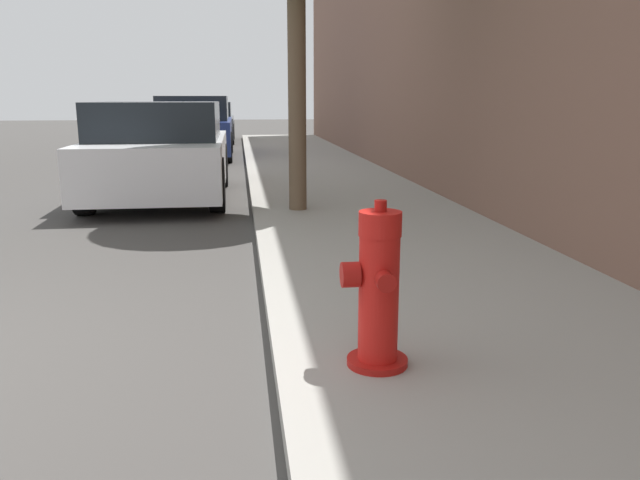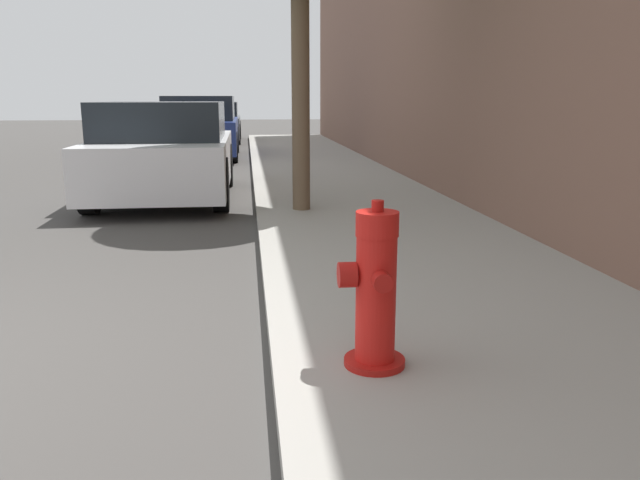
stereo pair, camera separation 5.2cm
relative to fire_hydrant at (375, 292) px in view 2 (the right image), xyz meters
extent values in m
cube|color=#99968E|center=(0.80, 0.34, -0.45)|extent=(2.64, 40.00, 0.11)
cylinder|color=#A91511|center=(0.01, 0.00, -0.37)|extent=(0.31, 0.31, 0.04)
cylinder|color=red|center=(0.01, 0.00, -0.04)|extent=(0.20, 0.20, 0.64)
cylinder|color=red|center=(0.01, 0.00, 0.35)|extent=(0.21, 0.21, 0.12)
cylinder|color=#A91511|center=(0.01, 0.00, 0.43)|extent=(0.06, 0.06, 0.06)
cylinder|color=#A91511|center=(0.01, -0.14, 0.09)|extent=(0.09, 0.07, 0.09)
cylinder|color=#A91511|center=(0.01, 0.14, 0.09)|extent=(0.09, 0.07, 0.09)
cylinder|color=#A91511|center=(-0.14, 0.00, 0.09)|extent=(0.09, 0.13, 0.13)
cube|color=silver|center=(-1.79, 6.39, 0.03)|extent=(1.81, 3.91, 0.69)
cube|color=black|center=(-1.79, 6.24, 0.63)|extent=(1.67, 2.15, 0.51)
cylinder|color=black|center=(-2.61, 7.61, -0.15)|extent=(0.20, 0.71, 0.71)
cylinder|color=black|center=(-0.96, 7.61, -0.15)|extent=(0.20, 0.71, 0.71)
cylinder|color=black|center=(-2.61, 5.18, -0.15)|extent=(0.20, 0.71, 0.71)
cylinder|color=black|center=(-0.96, 5.18, -0.15)|extent=(0.20, 0.71, 0.71)
cube|color=navy|center=(-1.70, 12.82, 0.05)|extent=(1.74, 4.20, 0.74)
cube|color=black|center=(-1.70, 12.65, 0.70)|extent=(1.60, 2.31, 0.56)
cylinder|color=black|center=(-2.49, 14.12, -0.16)|extent=(0.20, 0.70, 0.70)
cylinder|color=black|center=(-0.91, 14.12, -0.16)|extent=(0.20, 0.70, 0.70)
cylinder|color=black|center=(-2.49, 11.52, -0.16)|extent=(0.20, 0.70, 0.70)
cylinder|color=black|center=(-0.91, 11.52, -0.16)|extent=(0.20, 0.70, 0.70)
cube|color=#4C5156|center=(-1.69, 18.43, 0.00)|extent=(1.76, 4.30, 0.65)
cube|color=black|center=(-1.69, 18.26, 0.56)|extent=(1.62, 2.37, 0.48)
cylinder|color=black|center=(-2.49, 19.77, -0.18)|extent=(0.20, 0.65, 0.65)
cylinder|color=black|center=(-0.89, 19.77, -0.18)|extent=(0.20, 0.65, 0.65)
cylinder|color=black|center=(-2.49, 17.10, -0.18)|extent=(0.20, 0.65, 0.65)
cylinder|color=black|center=(-0.89, 17.10, -0.18)|extent=(0.20, 0.65, 0.65)
cylinder|color=brown|center=(0.04, 4.61, 1.02)|extent=(0.21, 0.21, 2.83)
camera|label=1|loc=(-0.67, -2.91, 0.95)|focal=35.00mm
camera|label=2|loc=(-0.62, -2.92, 0.95)|focal=35.00mm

